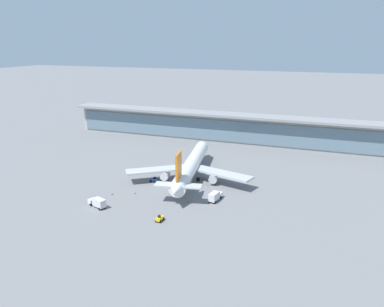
{
  "coord_description": "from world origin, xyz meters",
  "views": [
    {
      "loc": [
        54.89,
        -123.49,
        51.73
      ],
      "look_at": [
        0.0,
        18.72,
        7.81
      ],
      "focal_mm": 36.44,
      "sensor_mm": 36.0,
      "label": 1
    }
  ],
  "objects_px": {
    "airliner_on_stand": "(191,166)",
    "safety_cone_delta": "(112,194)",
    "service_truck_under_wing_white": "(215,196)",
    "safety_cone_charlie": "(135,193)",
    "service_truck_near_nose_blue": "(154,180)",
    "safety_cone_echo": "(173,195)",
    "safety_cone_alpha": "(170,194)",
    "service_truck_mid_apron_yellow": "(160,219)",
    "safety_cone_bravo": "(188,201)",
    "service_truck_by_tail_white": "(98,202)"
  },
  "relations": [
    {
      "from": "safety_cone_bravo",
      "to": "safety_cone_delta",
      "type": "relative_size",
      "value": 1.0
    },
    {
      "from": "safety_cone_echo",
      "to": "airliner_on_stand",
      "type": "bearing_deg",
      "value": 91.16
    },
    {
      "from": "safety_cone_charlie",
      "to": "safety_cone_echo",
      "type": "bearing_deg",
      "value": 11.79
    },
    {
      "from": "airliner_on_stand",
      "to": "safety_cone_charlie",
      "type": "distance_m",
      "value": 25.29
    },
    {
      "from": "safety_cone_bravo",
      "to": "safety_cone_delta",
      "type": "xyz_separation_m",
      "value": [
        -27.15,
        -3.97,
        0.0
      ]
    },
    {
      "from": "airliner_on_stand",
      "to": "safety_cone_charlie",
      "type": "relative_size",
      "value": 90.68
    },
    {
      "from": "service_truck_near_nose_blue",
      "to": "safety_cone_echo",
      "type": "distance_m",
      "value": 16.15
    },
    {
      "from": "safety_cone_charlie",
      "to": "safety_cone_bravo",
      "type": "bearing_deg",
      "value": 0.75
    },
    {
      "from": "airliner_on_stand",
      "to": "safety_cone_delta",
      "type": "xyz_separation_m",
      "value": [
        -20.03,
        -24.85,
        -5.03
      ]
    },
    {
      "from": "safety_cone_alpha",
      "to": "service_truck_near_nose_blue",
      "type": "bearing_deg",
      "value": 138.94
    },
    {
      "from": "service_truck_under_wing_white",
      "to": "safety_cone_alpha",
      "type": "height_order",
      "value": "service_truck_under_wing_white"
    },
    {
      "from": "service_truck_near_nose_blue",
      "to": "service_truck_mid_apron_yellow",
      "type": "bearing_deg",
      "value": -60.64
    },
    {
      "from": "safety_cone_bravo",
      "to": "safety_cone_delta",
      "type": "bearing_deg",
      "value": -171.69
    },
    {
      "from": "service_truck_near_nose_blue",
      "to": "service_truck_mid_apron_yellow",
      "type": "height_order",
      "value": "same"
    },
    {
      "from": "safety_cone_charlie",
      "to": "safety_cone_echo",
      "type": "relative_size",
      "value": 1.0
    },
    {
      "from": "airliner_on_stand",
      "to": "service_truck_mid_apron_yellow",
      "type": "distance_m",
      "value": 38.45
    },
    {
      "from": "service_truck_near_nose_blue",
      "to": "safety_cone_alpha",
      "type": "xyz_separation_m",
      "value": [
        11.01,
        -9.59,
        -0.56
      ]
    },
    {
      "from": "service_truck_mid_apron_yellow",
      "to": "safety_cone_bravo",
      "type": "bearing_deg",
      "value": 82.06
    },
    {
      "from": "safety_cone_charlie",
      "to": "service_truck_by_tail_white",
      "type": "bearing_deg",
      "value": -110.32
    },
    {
      "from": "safety_cone_charlie",
      "to": "safety_cone_delta",
      "type": "height_order",
      "value": "same"
    },
    {
      "from": "safety_cone_delta",
      "to": "safety_cone_echo",
      "type": "height_order",
      "value": "same"
    },
    {
      "from": "service_truck_by_tail_white",
      "to": "safety_cone_alpha",
      "type": "relative_size",
      "value": 10.91
    },
    {
      "from": "safety_cone_bravo",
      "to": "service_truck_by_tail_white",
      "type": "bearing_deg",
      "value": -149.56
    },
    {
      "from": "airliner_on_stand",
      "to": "service_truck_near_nose_blue",
      "type": "bearing_deg",
      "value": -146.25
    },
    {
      "from": "service_truck_mid_apron_yellow",
      "to": "safety_cone_delta",
      "type": "height_order",
      "value": "service_truck_mid_apron_yellow"
    },
    {
      "from": "safety_cone_echo",
      "to": "service_truck_mid_apron_yellow",
      "type": "bearing_deg",
      "value": -77.36
    },
    {
      "from": "service_truck_by_tail_white",
      "to": "safety_cone_bravo",
      "type": "bearing_deg",
      "value": 30.44
    },
    {
      "from": "safety_cone_delta",
      "to": "safety_cone_echo",
      "type": "bearing_deg",
      "value": 17.62
    },
    {
      "from": "safety_cone_alpha",
      "to": "safety_cone_delta",
      "type": "distance_m",
      "value": 20.32
    },
    {
      "from": "service_truck_near_nose_blue",
      "to": "safety_cone_charlie",
      "type": "relative_size",
      "value": 4.12
    },
    {
      "from": "service_truck_by_tail_white",
      "to": "safety_cone_echo",
      "type": "relative_size",
      "value": 10.91
    },
    {
      "from": "safety_cone_delta",
      "to": "safety_cone_alpha",
      "type": "bearing_deg",
      "value": 20.79
    },
    {
      "from": "service_truck_mid_apron_yellow",
      "to": "safety_cone_echo",
      "type": "distance_m",
      "value": 20.01
    },
    {
      "from": "safety_cone_alpha",
      "to": "safety_cone_echo",
      "type": "height_order",
      "value": "same"
    },
    {
      "from": "service_truck_under_wing_white",
      "to": "safety_cone_charlie",
      "type": "relative_size",
      "value": 10.75
    },
    {
      "from": "safety_cone_echo",
      "to": "service_truck_near_nose_blue",
      "type": "bearing_deg",
      "value": 140.25
    },
    {
      "from": "airliner_on_stand",
      "to": "service_truck_near_nose_blue",
      "type": "relative_size",
      "value": 22.01
    },
    {
      "from": "airliner_on_stand",
      "to": "service_truck_by_tail_white",
      "type": "height_order",
      "value": "airliner_on_stand"
    },
    {
      "from": "service_truck_mid_apron_yellow",
      "to": "service_truck_by_tail_white",
      "type": "relative_size",
      "value": 0.39
    },
    {
      "from": "safety_cone_bravo",
      "to": "safety_cone_echo",
      "type": "relative_size",
      "value": 1.0
    },
    {
      "from": "safety_cone_alpha",
      "to": "service_truck_by_tail_white",
      "type": "bearing_deg",
      "value": -133.57
    },
    {
      "from": "airliner_on_stand",
      "to": "service_truck_mid_apron_yellow",
      "type": "bearing_deg",
      "value": -82.86
    },
    {
      "from": "service_truck_near_nose_blue",
      "to": "safety_cone_delta",
      "type": "height_order",
      "value": "service_truck_near_nose_blue"
    },
    {
      "from": "safety_cone_delta",
      "to": "safety_cone_bravo",
      "type": "bearing_deg",
      "value": 8.31
    },
    {
      "from": "service_truck_under_wing_white",
      "to": "service_truck_by_tail_white",
      "type": "xyz_separation_m",
      "value": [
        -33.72,
        -18.85,
        0.0
      ]
    },
    {
      "from": "service_truck_near_nose_blue",
      "to": "safety_cone_echo",
      "type": "bearing_deg",
      "value": -39.75
    },
    {
      "from": "safety_cone_charlie",
      "to": "airliner_on_stand",
      "type": "bearing_deg",
      "value": 58.56
    },
    {
      "from": "safety_cone_alpha",
      "to": "safety_cone_charlie",
      "type": "relative_size",
      "value": 1.0
    },
    {
      "from": "airliner_on_stand",
      "to": "service_truck_by_tail_white",
      "type": "distance_m",
      "value": 40.46
    },
    {
      "from": "airliner_on_stand",
      "to": "safety_cone_alpha",
      "type": "bearing_deg",
      "value": -93.36
    }
  ]
}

